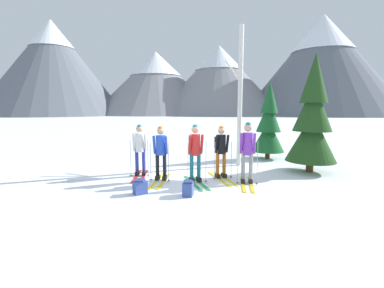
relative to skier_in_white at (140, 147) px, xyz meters
name	(u,v)px	position (x,y,z in m)	size (l,w,h in m)	color
ground_plane	(188,179)	(1.53, -0.43, -0.93)	(400.00, 400.00, 0.00)	white
skier_in_white	(140,147)	(0.00, 0.00, 0.00)	(0.61, 1.67, 1.66)	red
skier_in_blue	(161,151)	(0.73, -0.57, -0.04)	(0.61, 1.80, 1.65)	yellow
skier_in_red	(195,150)	(1.76, -0.75, 0.04)	(0.78, 1.63, 1.71)	green
skier_in_black	(221,149)	(2.56, -0.27, -0.02)	(0.80, 1.78, 1.64)	yellow
skier_in_purple	(247,149)	(3.26, -0.87, 0.08)	(0.61, 1.68, 1.78)	yellow
pine_tree_near	(312,119)	(5.69, 0.56, 0.89)	(1.64, 1.64, 3.97)	#51381E
pine_tree_mid	(269,124)	(4.90, 3.00, 0.58)	(1.37, 1.37, 3.30)	#51381E
birch_tree_tall	(240,96)	(3.43, 1.66, 1.69)	(0.64, 0.90, 5.15)	silver
backpack_on_snow_front	(140,187)	(0.36, -1.87, -0.74)	(0.40, 0.38, 0.38)	#384C99
backpack_on_snow_beside	(188,188)	(1.59, -1.99, -0.74)	(0.29, 0.35, 0.38)	#384C99
mountain_ridge_distant	(200,72)	(3.47, 76.48, 12.34)	(123.91, 50.96, 29.57)	slate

